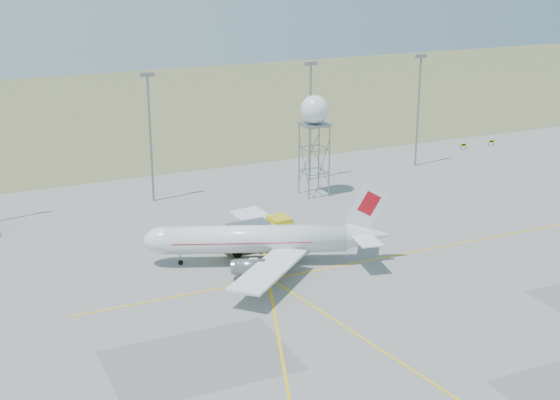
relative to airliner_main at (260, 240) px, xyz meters
name	(u,v)px	position (x,y,z in m)	size (l,w,h in m)	color
ground	(459,389)	(4.74, -35.09, -3.26)	(400.00, 400.00, 0.00)	gray
grass_strip	(109,111)	(4.74, 104.91, -3.25)	(400.00, 120.00, 0.03)	#606F3D
mast_b	(150,127)	(-5.26, 30.91, 8.81)	(2.20, 0.50, 20.50)	gray
mast_c	(310,112)	(22.74, 30.91, 8.81)	(2.20, 0.50, 20.50)	gray
mast_d	(419,101)	(44.74, 30.91, 8.81)	(2.20, 0.50, 20.50)	gray
taxi_sign_near	(463,145)	(60.34, 36.91, -2.37)	(1.60, 0.17, 1.20)	black
taxi_sign_far	(491,142)	(67.34, 36.91, -2.37)	(1.60, 0.17, 1.20)	black
airliner_main	(260,240)	(0.00, 0.00, 0.00)	(30.09, 28.17, 10.65)	white
radar_tower	(314,140)	(19.49, 23.05, 5.96)	(4.54, 4.54, 16.44)	gray
fire_truck	(258,235)	(1.74, 4.93, -1.36)	(10.00, 4.25, 3.96)	gold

